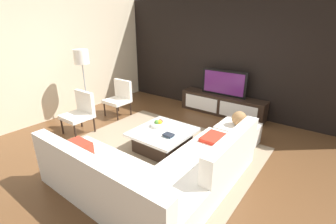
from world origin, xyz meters
The scene contains 15 objects.
ground_plane centered at (0.00, 0.00, 0.00)m, with size 14.00×14.00×0.00m, color brown.
feature_wall_back centered at (0.00, 2.70, 1.40)m, with size 6.40×0.12×2.80m, color black.
side_wall_left centered at (-3.20, 0.20, 1.40)m, with size 0.12×5.20×2.80m, color beige.
area_rug centered at (-0.10, 0.00, 0.01)m, with size 3.33×2.72×0.01m, color gray.
media_console centered at (0.00, 2.40, 0.25)m, with size 2.14×0.43×0.50m.
television centered at (0.00, 2.40, 0.82)m, with size 1.14×0.06×0.63m.
sectional_couch centered at (0.52, -0.84, 0.27)m, with size 2.35×2.42×0.79m.
coffee_table centered at (-0.10, 0.10, 0.20)m, with size 0.97×1.04×0.38m.
accent_chair_near centered at (-1.95, -0.33, 0.49)m, with size 0.55×0.54×0.87m.
floor_lamp centered at (-2.48, 0.20, 1.39)m, with size 0.33×0.33×1.64m.
ottoman centered at (0.92, 1.11, 0.20)m, with size 0.70×0.70×0.40m, color white.
fruit_bowl centered at (-0.28, 0.20, 0.43)m, with size 0.28×0.28×0.14m.
accent_chair_far centered at (-2.04, 0.85, 0.49)m, with size 0.55×0.52×0.87m.
decorative_ball centered at (0.92, 1.11, 0.54)m, with size 0.28×0.28×0.28m, color #997247.
book_stack centered at (0.12, -0.02, 0.41)m, with size 0.17×0.14×0.05m.
Camera 1 is at (2.30, -2.93, 2.24)m, focal length 25.34 mm.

